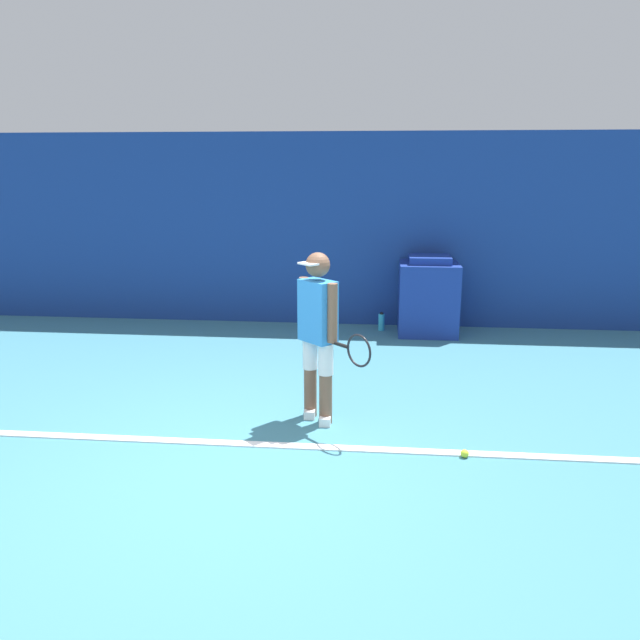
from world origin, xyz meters
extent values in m
plane|color=teal|center=(0.00, 0.00, 0.00)|extent=(24.00, 24.00, 0.00)
cube|color=navy|center=(0.00, 4.85, 1.39)|extent=(24.00, 0.10, 2.78)
cube|color=white|center=(0.00, 0.57, 0.01)|extent=(21.60, 0.10, 0.01)
cylinder|color=brown|center=(0.44, 1.25, 0.24)|extent=(0.12, 0.12, 0.47)
cylinder|color=white|center=(0.44, 1.25, 0.62)|extent=(0.14, 0.14, 0.29)
cube|color=white|center=(0.44, 1.25, 0.04)|extent=(0.10, 0.24, 0.08)
cylinder|color=brown|center=(0.60, 1.10, 0.24)|extent=(0.12, 0.12, 0.47)
cylinder|color=white|center=(0.60, 1.10, 0.62)|extent=(0.14, 0.14, 0.29)
cube|color=white|center=(0.60, 1.10, 0.04)|extent=(0.10, 0.24, 0.08)
cube|color=#338CE0|center=(0.52, 1.18, 1.04)|extent=(0.38, 0.38, 0.56)
sphere|color=brown|center=(0.52, 1.18, 1.46)|extent=(0.22, 0.22, 0.22)
cube|color=white|center=(0.45, 1.11, 1.48)|extent=(0.21, 0.21, 0.02)
cylinder|color=brown|center=(0.38, 1.31, 1.06)|extent=(0.09, 0.09, 0.53)
cylinder|color=brown|center=(0.67, 1.04, 1.06)|extent=(0.09, 0.09, 0.53)
cylinder|color=black|center=(0.74, 0.97, 0.79)|extent=(0.17, 0.16, 0.03)
torus|color=black|center=(0.91, 0.81, 0.79)|extent=(0.22, 0.21, 0.29)
sphere|color=#D1E533|center=(1.80, 0.51, 0.03)|extent=(0.07, 0.07, 0.07)
cube|color=navy|center=(1.74, 4.38, 0.50)|extent=(0.81, 0.73, 1.00)
cube|color=navy|center=(1.74, 4.38, 1.05)|extent=(0.57, 0.51, 0.10)
cylinder|color=#33ADD6|center=(1.10, 4.48, 0.12)|extent=(0.09, 0.09, 0.24)
cylinder|color=black|center=(1.10, 4.48, 0.25)|extent=(0.05, 0.05, 0.02)
camera|label=1|loc=(1.08, -4.24, 2.32)|focal=35.00mm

